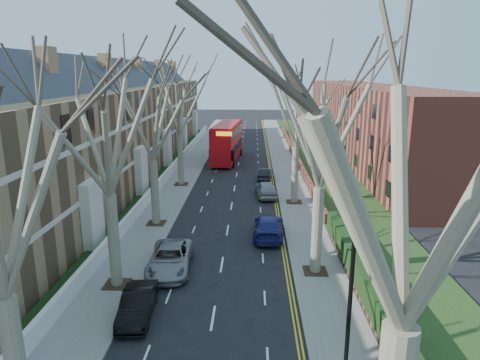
# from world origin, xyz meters

# --- Properties ---
(ground) EXTENTS (240.00, 240.00, 0.00)m
(ground) POSITION_xyz_m (0.00, 0.00, 0.00)
(ground) COLOR black
(ground) RESTS_ON ground
(pavement_left) EXTENTS (3.00, 102.00, 0.12)m
(pavement_left) POSITION_xyz_m (-6.00, 39.00, 0.06)
(pavement_left) COLOR slate
(pavement_left) RESTS_ON ground
(pavement_right) EXTENTS (3.00, 102.00, 0.12)m
(pavement_right) POSITION_xyz_m (6.00, 39.00, 0.06)
(pavement_right) COLOR slate
(pavement_right) RESTS_ON ground
(terrace_left) EXTENTS (9.70, 78.00, 13.60)m
(terrace_left) POSITION_xyz_m (-13.65, 31.00, 5.53)
(terrace_left) COLOR #9C764F
(terrace_left) RESTS_ON ground
(flats_right) EXTENTS (13.97, 54.00, 10.00)m
(flats_right) POSITION_xyz_m (17.46, 43.00, 4.98)
(flats_right) COLOR brown
(flats_right) RESTS_ON ground
(wall_hedge_right) EXTENTS (0.70, 24.00, 1.80)m
(wall_hedge_right) POSITION_xyz_m (7.70, 2.00, 1.12)
(wall_hedge_right) COLOR #4E2E21
(wall_hedge_right) RESTS_ON ground
(front_wall_left) EXTENTS (0.30, 78.00, 1.00)m
(front_wall_left) POSITION_xyz_m (-7.65, 31.00, 0.62)
(front_wall_left) COLOR white
(front_wall_left) RESTS_ON ground
(grass_verge_right) EXTENTS (6.00, 102.00, 0.06)m
(grass_verge_right) POSITION_xyz_m (10.50, 39.00, 0.15)
(grass_verge_right) COLOR #203814
(grass_verge_right) RESTS_ON ground
(lamp_post) EXTENTS (0.18, 0.50, 8.11)m
(lamp_post) POSITION_xyz_m (5.00, -3.50, 4.57)
(lamp_post) COLOR black
(lamp_post) RESTS_ON ground
(tree_left_mid) EXTENTS (10.50, 10.50, 14.71)m
(tree_left_mid) POSITION_xyz_m (-5.70, 6.00, 9.56)
(tree_left_mid) COLOR #6D634E
(tree_left_mid) RESTS_ON ground
(tree_left_far) EXTENTS (10.15, 10.15, 14.22)m
(tree_left_far) POSITION_xyz_m (-5.70, 16.00, 9.24)
(tree_left_far) COLOR #6D634E
(tree_left_far) RESTS_ON ground
(tree_left_dist) EXTENTS (10.50, 10.50, 14.71)m
(tree_left_dist) POSITION_xyz_m (-5.70, 28.00, 9.56)
(tree_left_dist) COLOR #6D634E
(tree_left_dist) RESTS_ON ground
(tree_right_near) EXTENTS (10.85, 10.85, 15.20)m
(tree_right_near) POSITION_xyz_m (5.70, -6.00, 9.86)
(tree_right_near) COLOR #6D634E
(tree_right_near) RESTS_ON ground
(tree_right_mid) EXTENTS (10.50, 10.50, 14.71)m
(tree_right_mid) POSITION_xyz_m (5.70, 8.00, 9.56)
(tree_right_mid) COLOR #6D634E
(tree_right_mid) RESTS_ON ground
(tree_right_far) EXTENTS (10.15, 10.15, 14.22)m
(tree_right_far) POSITION_xyz_m (5.70, 22.00, 9.24)
(tree_right_far) COLOR #6D634E
(tree_right_far) RESTS_ON ground
(double_decker_bus) EXTENTS (3.79, 12.10, 4.94)m
(double_decker_bus) POSITION_xyz_m (-1.59, 40.95, 2.44)
(double_decker_bus) COLOR #B10C12
(double_decker_bus) RESTS_ON ground
(car_left_mid) EXTENTS (1.73, 4.23, 1.36)m
(car_left_mid) POSITION_xyz_m (-3.70, 2.97, 0.68)
(car_left_mid) COLOR black
(car_left_mid) RESTS_ON ground
(car_left_far) EXTENTS (2.77, 5.48, 1.49)m
(car_left_far) POSITION_xyz_m (-3.08, 8.15, 0.74)
(car_left_far) COLOR gray
(car_left_far) RESTS_ON ground
(car_right_near) EXTENTS (2.39, 5.38, 1.54)m
(car_right_near) POSITION_xyz_m (3.07, 13.83, 0.77)
(car_right_near) COLOR navy
(car_right_near) RESTS_ON ground
(car_right_mid) EXTENTS (2.32, 4.76, 1.56)m
(car_right_mid) POSITION_xyz_m (3.17, 24.04, 0.78)
(car_right_mid) COLOR gray
(car_right_mid) RESTS_ON ground
(car_right_far) EXTENTS (1.76, 4.01, 1.28)m
(car_right_far) POSITION_xyz_m (3.26, 30.77, 0.64)
(car_right_far) COLOR black
(car_right_far) RESTS_ON ground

